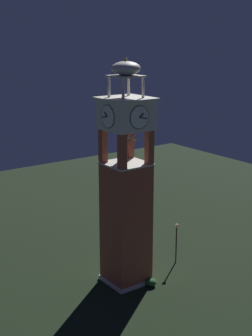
% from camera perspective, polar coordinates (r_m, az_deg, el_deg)
% --- Properties ---
extents(ground, '(80.00, 80.00, 0.00)m').
position_cam_1_polar(ground, '(44.32, 0.00, -12.63)').
color(ground, black).
extents(clock_tower, '(3.81, 3.81, 18.74)m').
position_cam_1_polar(clock_tower, '(41.31, -0.00, -3.12)').
color(clock_tower, '#9E4C38').
rests_on(clock_tower, ground).
extents(park_bench, '(1.58, 1.24, 0.95)m').
position_cam_1_polar(park_bench, '(48.21, 0.20, -9.60)').
color(park_bench, brown).
rests_on(park_bench, ground).
extents(lamp_post, '(0.36, 0.36, 3.80)m').
position_cam_1_polar(lamp_post, '(46.71, 5.72, -7.62)').
color(lamp_post, black).
rests_on(lamp_post, ground).
extents(trash_bin, '(0.52, 0.52, 0.80)m').
position_cam_1_polar(trash_bin, '(49.42, -0.12, -9.06)').
color(trash_bin, '#2D2D33').
rests_on(trash_bin, ground).
extents(shrub_near_entry, '(0.94, 0.94, 0.62)m').
position_cam_1_polar(shrub_near_entry, '(43.47, 2.82, -12.78)').
color(shrub_near_entry, '#28562D').
rests_on(shrub_near_entry, ground).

